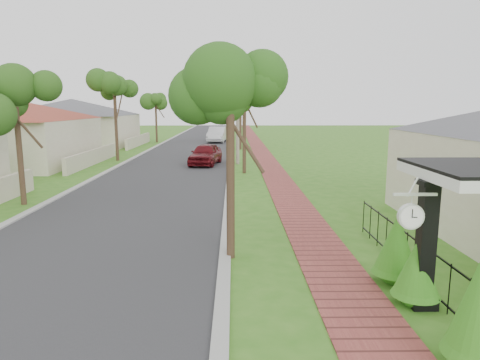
% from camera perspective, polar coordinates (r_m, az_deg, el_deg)
% --- Properties ---
extents(ground, '(160.00, 160.00, 0.00)m').
position_cam_1_polar(ground, '(9.63, -6.22, -13.92)').
color(ground, '#336E1A').
rests_on(ground, ground).
extents(road, '(7.00, 120.00, 0.02)m').
position_cam_1_polar(road, '(29.29, -8.47, 2.10)').
color(road, '#28282B').
rests_on(road, ground).
extents(kerb_right, '(0.30, 120.00, 0.10)m').
position_cam_1_polar(kerb_right, '(29.04, -1.30, 2.14)').
color(kerb_right, '#9E9E99').
rests_on(kerb_right, ground).
extents(kerb_left, '(0.30, 120.00, 0.10)m').
position_cam_1_polar(kerb_left, '(30.00, -15.40, 2.04)').
color(kerb_left, '#9E9E99').
rests_on(kerb_left, ground).
extents(sidewalk, '(1.50, 120.00, 0.03)m').
position_cam_1_polar(sidewalk, '(29.13, 3.82, 2.15)').
color(sidewalk, '#97443C').
rests_on(sidewalk, ground).
extents(porch_post, '(0.48, 0.48, 2.52)m').
position_cam_1_polar(porch_post, '(9.03, 23.46, -8.74)').
color(porch_post, black).
rests_on(porch_post, ground).
extents(picket_fence, '(0.03, 8.02, 1.00)m').
position_cam_1_polar(picket_fence, '(10.21, 22.74, -10.03)').
color(picket_fence, black).
rests_on(picket_fence, ground).
extents(street_trees, '(10.70, 37.65, 5.89)m').
position_cam_1_polar(street_trees, '(35.83, -7.00, 10.79)').
color(street_trees, '#382619').
rests_on(street_trees, ground).
extents(hedge_row, '(0.91, 4.16, 2.06)m').
position_cam_1_polar(hedge_row, '(8.69, 23.98, -11.56)').
color(hedge_row, '#216414').
rests_on(hedge_row, ground).
extents(far_house_grey, '(15.56, 15.56, 4.60)m').
position_cam_1_polar(far_house_grey, '(45.65, -21.35, 7.22)').
color(far_house_grey, beige).
rests_on(far_house_grey, ground).
extents(parked_car_red, '(2.35, 4.38, 1.42)m').
position_cam_1_polar(parked_car_red, '(28.67, -4.62, 3.44)').
color(parked_car_red, '#5A0D12').
rests_on(parked_car_red, ground).
extents(parked_car_white, '(2.15, 5.12, 1.65)m').
position_cam_1_polar(parked_car_white, '(46.90, -3.06, 6.06)').
color(parked_car_white, silver).
rests_on(parked_car_white, ground).
extents(near_tree, '(1.93, 1.93, 4.96)m').
position_cam_1_polar(near_tree, '(10.59, -1.32, 10.19)').
color(near_tree, '#382619').
rests_on(near_tree, ground).
extents(utility_pole, '(1.20, 0.24, 7.21)m').
position_cam_1_polar(utility_pole, '(28.78, -0.31, 9.39)').
color(utility_pole, gray).
rests_on(utility_pole, ground).
extents(station_clock, '(0.78, 0.13, 0.66)m').
position_cam_1_polar(station_clock, '(8.26, 21.84, -4.33)').
color(station_clock, silver).
rests_on(station_clock, ground).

